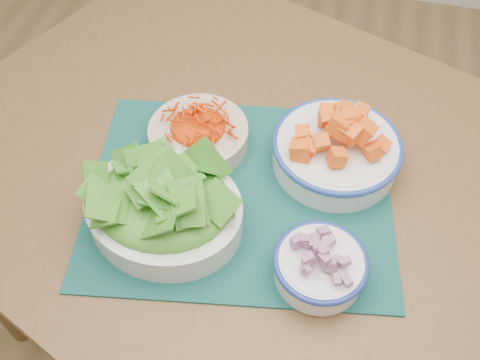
# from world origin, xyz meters

# --- Properties ---
(table) EXTENTS (1.56, 1.32, 0.75)m
(table) POSITION_xyz_m (0.08, 0.21, 0.66)
(table) COLOR brown
(table) RESTS_ON ground
(placemat) EXTENTS (0.56, 0.48, 0.00)m
(placemat) POSITION_xyz_m (-0.01, 0.17, 0.75)
(placemat) COLOR #092F2C
(placemat) RESTS_ON table
(carrot_bowl) EXTENTS (0.21, 0.21, 0.07)m
(carrot_bowl) POSITION_xyz_m (-0.10, 0.25, 0.78)
(carrot_bowl) COLOR beige
(carrot_bowl) RESTS_ON placemat
(squash_bowl) EXTENTS (0.26, 0.26, 0.11)m
(squash_bowl) POSITION_xyz_m (0.14, 0.26, 0.81)
(squash_bowl) COLOR white
(squash_bowl) RESTS_ON placemat
(lettuce_bowl) EXTENTS (0.28, 0.25, 0.11)m
(lettuce_bowl) POSITION_xyz_m (-0.11, 0.08, 0.80)
(lettuce_bowl) COLOR silver
(lettuce_bowl) RESTS_ON placemat
(onion_bowl) EXTENTS (0.14, 0.14, 0.07)m
(onion_bowl) POSITION_xyz_m (0.14, 0.04, 0.79)
(onion_bowl) COLOR white
(onion_bowl) RESTS_ON placemat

